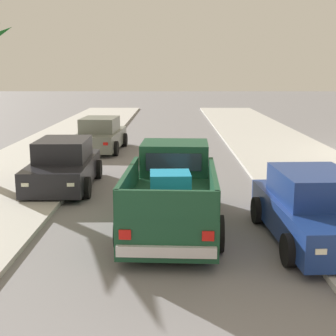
{
  "coord_description": "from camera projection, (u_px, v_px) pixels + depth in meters",
  "views": [
    {
      "loc": [
        0.15,
        -3.28,
        3.65
      ],
      "look_at": [
        0.07,
        8.56,
        1.2
      ],
      "focal_mm": 50.76,
      "sensor_mm": 36.0,
      "label": 1
    }
  ],
  "objects": [
    {
      "name": "sidewalk_left",
      "position": [
        9.0,
        180.0,
        15.73
      ],
      "size": [
        4.67,
        60.0,
        0.12
      ],
      "primitive_type": "cube",
      "color": "beige",
      "rests_on": "ground"
    },
    {
      "name": "sidewalk_right",
      "position": [
        325.0,
        181.0,
        15.65
      ],
      "size": [
        4.67,
        60.0,
        0.12
      ],
      "primitive_type": "cube",
      "color": "beige",
      "rests_on": "ground"
    },
    {
      "name": "curb_left",
      "position": [
        37.0,
        181.0,
        15.72
      ],
      "size": [
        0.16,
        60.0,
        0.1
      ],
      "primitive_type": "cube",
      "color": "silver",
      "rests_on": "ground"
    },
    {
      "name": "curb_right",
      "position": [
        296.0,
        181.0,
        15.66
      ],
      "size": [
        0.16,
        60.0,
        0.1
      ],
      "primitive_type": "cube",
      "color": "silver",
      "rests_on": "ground"
    },
    {
      "name": "pickup_truck",
      "position": [
        173.0,
        193.0,
        11.22
      ],
      "size": [
        2.37,
        5.29,
        1.8
      ],
      "color": "#19472D",
      "rests_on": "ground"
    },
    {
      "name": "car_left_near",
      "position": [
        314.0,
        209.0,
        10.2
      ],
      "size": [
        2.19,
        4.33,
        1.54
      ],
      "color": "navy",
      "rests_on": "ground"
    },
    {
      "name": "car_right_near",
      "position": [
        100.0,
        135.0,
        21.73
      ],
      "size": [
        2.2,
        4.33,
        1.54
      ],
      "color": "slate",
      "rests_on": "ground"
    },
    {
      "name": "car_left_far",
      "position": [
        64.0,
        165.0,
        14.89
      ],
      "size": [
        2.09,
        4.29,
        1.54
      ],
      "color": "black",
      "rests_on": "ground"
    }
  ]
}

